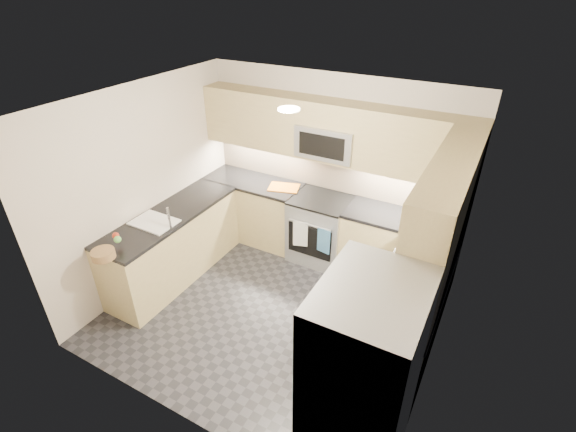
% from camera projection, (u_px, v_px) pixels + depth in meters
% --- Properties ---
extents(floor, '(3.60, 3.20, 0.00)m').
position_uv_depth(floor, '(274.00, 311.00, 5.04)').
color(floor, black).
rests_on(floor, ground).
extents(ceiling, '(3.60, 3.20, 0.02)m').
position_uv_depth(ceiling, '(269.00, 105.00, 3.76)').
color(ceiling, beige).
rests_on(ceiling, wall_back).
extents(wall_back, '(3.60, 0.02, 2.50)m').
position_uv_depth(wall_back, '(332.00, 168.00, 5.61)').
color(wall_back, beige).
rests_on(wall_back, floor).
extents(wall_front, '(3.60, 0.02, 2.50)m').
position_uv_depth(wall_front, '(166.00, 318.00, 3.19)').
color(wall_front, beige).
rests_on(wall_front, floor).
extents(wall_left, '(0.02, 3.20, 2.50)m').
position_uv_depth(wall_left, '(147.00, 186.00, 5.14)').
color(wall_left, beige).
rests_on(wall_left, floor).
extents(wall_right, '(0.02, 3.20, 2.50)m').
position_uv_depth(wall_right, '(449.00, 274.00, 3.66)').
color(wall_right, beige).
rests_on(wall_right, floor).
extents(base_cab_back_left, '(1.42, 0.60, 0.90)m').
position_uv_depth(base_cab_back_left, '(255.00, 210.00, 6.24)').
color(base_cab_back_left, tan).
rests_on(base_cab_back_left, floor).
extents(base_cab_back_right, '(1.42, 0.60, 0.90)m').
position_uv_depth(base_cab_back_right, '(398.00, 251.00, 5.34)').
color(base_cab_back_right, tan).
rests_on(base_cab_back_right, floor).
extents(base_cab_right, '(0.60, 1.70, 0.90)m').
position_uv_depth(base_cab_right, '(406.00, 318.00, 4.30)').
color(base_cab_right, tan).
rests_on(base_cab_right, floor).
extents(base_cab_peninsula, '(0.60, 2.00, 0.90)m').
position_uv_depth(base_cab_peninsula, '(174.00, 246.00, 5.43)').
color(base_cab_peninsula, tan).
rests_on(base_cab_peninsula, floor).
extents(countertop_back_left, '(1.42, 0.63, 0.04)m').
position_uv_depth(countertop_back_left, '(253.00, 182.00, 6.00)').
color(countertop_back_left, black).
rests_on(countertop_back_left, base_cab_back_left).
extents(countertop_back_right, '(1.42, 0.63, 0.04)m').
position_uv_depth(countertop_back_right, '(403.00, 219.00, 5.10)').
color(countertop_back_right, black).
rests_on(countertop_back_right, base_cab_back_right).
extents(countertop_right, '(0.63, 1.70, 0.04)m').
position_uv_depth(countertop_right, '(413.00, 283.00, 4.06)').
color(countertop_right, black).
rests_on(countertop_right, base_cab_right).
extents(countertop_peninsula, '(0.63, 2.00, 0.04)m').
position_uv_depth(countertop_peninsula, '(169.00, 215.00, 5.19)').
color(countertop_peninsula, black).
rests_on(countertop_peninsula, base_cab_peninsula).
extents(upper_cab_back, '(3.60, 0.35, 0.75)m').
position_uv_depth(upper_cab_back, '(329.00, 131.00, 5.18)').
color(upper_cab_back, tan).
rests_on(upper_cab_back, wall_back).
extents(upper_cab_right, '(0.35, 1.95, 0.75)m').
position_uv_depth(upper_cab_right, '(447.00, 199.00, 3.64)').
color(upper_cab_right, tan).
rests_on(upper_cab_right, wall_right).
extents(backsplash_back, '(3.60, 0.01, 0.51)m').
position_uv_depth(backsplash_back, '(332.00, 172.00, 5.63)').
color(backsplash_back, tan).
rests_on(backsplash_back, wall_back).
extents(backsplash_right, '(0.01, 2.30, 0.51)m').
position_uv_depth(backsplash_right, '(456.00, 253.00, 4.03)').
color(backsplash_right, tan).
rests_on(backsplash_right, wall_right).
extents(gas_range, '(0.76, 0.65, 0.91)m').
position_uv_depth(gas_range, '(320.00, 229.00, 5.77)').
color(gas_range, '#A9ACB1').
rests_on(gas_range, floor).
extents(range_cooktop, '(0.76, 0.65, 0.03)m').
position_uv_depth(range_cooktop, '(321.00, 200.00, 5.53)').
color(range_cooktop, black).
rests_on(range_cooktop, gas_range).
extents(oven_door_glass, '(0.62, 0.02, 0.45)m').
position_uv_depth(oven_door_glass, '(309.00, 241.00, 5.52)').
color(oven_door_glass, black).
rests_on(oven_door_glass, gas_range).
extents(oven_handle, '(0.60, 0.02, 0.02)m').
position_uv_depth(oven_handle, '(309.00, 225.00, 5.37)').
color(oven_handle, '#B2B5BA').
rests_on(oven_handle, gas_range).
extents(microwave, '(0.76, 0.40, 0.40)m').
position_uv_depth(microwave, '(328.00, 141.00, 5.23)').
color(microwave, '#9D9FA5').
rests_on(microwave, upper_cab_back).
extents(microwave_door, '(0.60, 0.01, 0.28)m').
position_uv_depth(microwave_door, '(321.00, 146.00, 5.07)').
color(microwave_door, black).
rests_on(microwave_door, microwave).
extents(refrigerator, '(0.70, 0.90, 1.80)m').
position_uv_depth(refrigerator, '(362.00, 382.00, 3.11)').
color(refrigerator, '#A7AAAF').
rests_on(refrigerator, floor).
extents(fridge_handle_left, '(0.02, 0.02, 1.20)m').
position_uv_depth(fridge_handle_left, '(307.00, 375.00, 3.10)').
color(fridge_handle_left, '#B2B5BA').
rests_on(fridge_handle_left, refrigerator).
extents(fridge_handle_right, '(0.02, 0.02, 1.20)m').
position_uv_depth(fridge_handle_right, '(327.00, 342.00, 3.38)').
color(fridge_handle_right, '#B2B5BA').
rests_on(fridge_handle_right, refrigerator).
extents(sink_basin, '(0.52, 0.38, 0.16)m').
position_uv_depth(sink_basin, '(155.00, 227.00, 5.02)').
color(sink_basin, white).
rests_on(sink_basin, base_cab_peninsula).
extents(faucet, '(0.03, 0.03, 0.28)m').
position_uv_depth(faucet, '(169.00, 218.00, 4.81)').
color(faucet, silver).
rests_on(faucet, countertop_peninsula).
extents(utensil_bowl, '(0.27, 0.27, 0.14)m').
position_uv_depth(utensil_bowl, '(450.00, 228.00, 4.77)').
color(utensil_bowl, '#63B74E').
rests_on(utensil_bowl, countertop_back_right).
extents(cutting_board, '(0.48, 0.40, 0.01)m').
position_uv_depth(cutting_board, '(284.00, 187.00, 5.79)').
color(cutting_board, '#C66812').
rests_on(cutting_board, countertop_back_left).
extents(fruit_basket, '(0.30, 0.30, 0.09)m').
position_uv_depth(fruit_basket, '(103.00, 254.00, 4.36)').
color(fruit_basket, olive).
rests_on(fruit_basket, countertop_peninsula).
extents(fruit_apple, '(0.07, 0.07, 0.07)m').
position_uv_depth(fruit_apple, '(116.00, 236.00, 4.54)').
color(fruit_apple, '#A82913').
rests_on(fruit_apple, fruit_basket).
extents(fruit_pear, '(0.08, 0.08, 0.08)m').
position_uv_depth(fruit_pear, '(118.00, 240.00, 4.48)').
color(fruit_pear, '#5CAC49').
rests_on(fruit_pear, fruit_basket).
extents(dish_towel_check, '(0.19, 0.07, 0.37)m').
position_uv_depth(dish_towel_check, '(300.00, 234.00, 5.49)').
color(dish_towel_check, silver).
rests_on(dish_towel_check, oven_handle).
extents(dish_towel_blue, '(0.18, 0.05, 0.35)m').
position_uv_depth(dish_towel_blue, '(324.00, 241.00, 5.35)').
color(dish_towel_blue, teal).
rests_on(dish_towel_blue, oven_handle).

